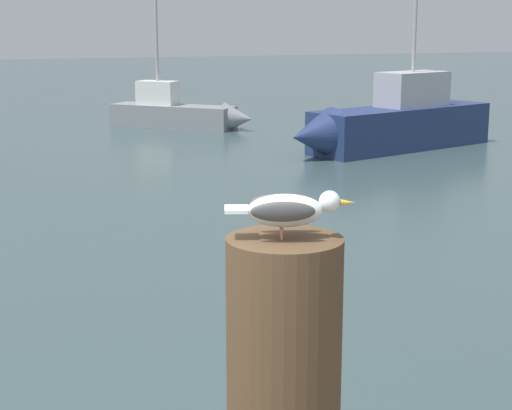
{
  "coord_description": "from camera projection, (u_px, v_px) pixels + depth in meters",
  "views": [
    {
      "loc": [
        0.19,
        -2.66,
        2.74
      ],
      "look_at": [
        1.11,
        -0.16,
        2.15
      ],
      "focal_mm": 58.67,
      "sensor_mm": 36.0,
      "label": 1
    }
  ],
  "objects": [
    {
      "name": "mooring_post",
      "position": [
        284.0,
        390.0,
        2.61
      ],
      "size": [
        0.36,
        0.36,
        0.98
      ],
      "primitive_type": "cylinder",
      "color": "#4C3823",
      "rests_on": "harbor_quay"
    },
    {
      "name": "seagull",
      "position": [
        287.0,
        209.0,
        2.48
      ],
      "size": [
        0.39,
        0.2,
        0.14
      ],
      "color": "#C66A60",
      "rests_on": "mooring_post"
    },
    {
      "name": "boat_navy",
      "position": [
        389.0,
        123.0,
        17.89
      ],
      "size": [
        5.43,
        2.66,
        4.51
      ],
      "color": "navy",
      "rests_on": "ground_plane"
    },
    {
      "name": "boat_grey",
      "position": [
        182.0,
        113.0,
        21.64
      ],
      "size": [
        3.41,
        3.27,
        4.17
      ],
      "color": "gray",
      "rests_on": "ground_plane"
    }
  ]
}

